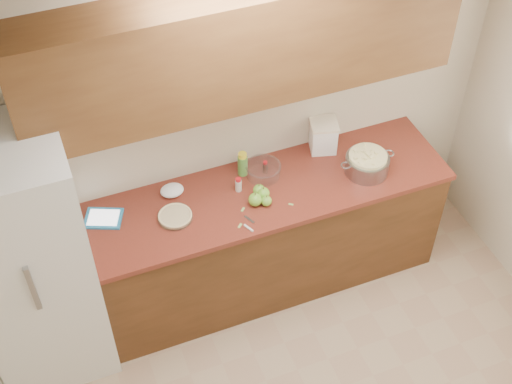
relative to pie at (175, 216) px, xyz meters
name	(u,v)px	position (x,y,z in m)	size (l,w,h in m)	color
room_shell	(366,343)	(0.54, -1.45, 0.36)	(3.60, 3.60, 3.60)	tan
counter_run	(254,240)	(0.54, 0.03, -0.48)	(2.64, 0.68, 0.92)	#593119
upper_cabinets	(243,46)	(0.54, 0.18, 1.01)	(2.60, 0.34, 0.70)	brown
fridge	(30,263)	(-0.90, -0.01, -0.04)	(0.70, 0.70, 1.80)	silver
pie	(175,216)	(0.00, 0.00, 0.00)	(0.22, 0.22, 0.04)	silver
colander	(367,164)	(1.31, -0.06, 0.05)	(0.39, 0.29, 0.14)	gray
flour_canister	(323,135)	(1.14, 0.26, 0.10)	(0.23, 0.23, 0.23)	white
tablet	(104,218)	(-0.42, 0.16, -0.01)	(0.28, 0.25, 0.02)	teal
paring_knife	(249,227)	(0.40, -0.24, -0.01)	(0.08, 0.15, 0.01)	gray
lemon_bottle	(243,164)	(0.54, 0.23, 0.07)	(0.07, 0.07, 0.18)	#4C8C38
cinnamon_shaker	(238,185)	(0.46, 0.09, 0.03)	(0.04, 0.04, 0.10)	beige
vanilla_bottle	(265,167)	(0.68, 0.18, 0.03)	(0.03, 0.03, 0.10)	black
mixing_bowl	(263,170)	(0.66, 0.16, 0.03)	(0.24, 0.24, 0.09)	silver
paper_towel	(172,190)	(0.05, 0.21, 0.01)	(0.15, 0.13, 0.06)	white
apple_left	(255,200)	(0.51, -0.07, 0.03)	(0.09, 0.09, 0.10)	#6DAA2E
apple_center	(259,190)	(0.57, 0.00, 0.02)	(0.08, 0.08, 0.09)	#6DAA2E
apple_front	(266,201)	(0.57, -0.10, 0.02)	(0.07, 0.07, 0.08)	#6DAA2E
apple_extra	(263,193)	(0.58, -0.03, 0.02)	(0.08, 0.08, 0.09)	#6DAA2E
peel_a	(243,209)	(0.42, -0.08, -0.02)	(0.04, 0.01, 0.00)	#95C05D
peel_b	(291,204)	(0.72, -0.15, -0.02)	(0.03, 0.01, 0.00)	#95C05D
peel_c	(240,226)	(0.36, -0.21, -0.02)	(0.04, 0.02, 0.00)	#95C05D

